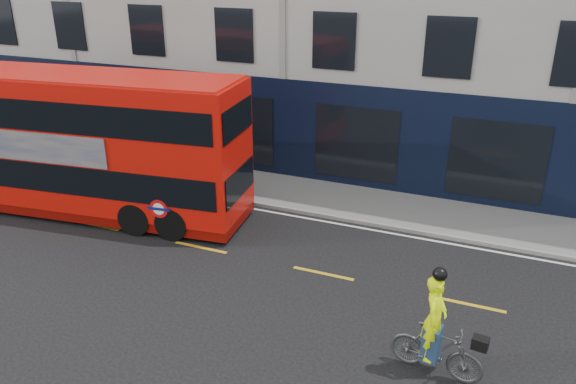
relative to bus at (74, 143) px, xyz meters
The scene contains 7 objects.
ground 6.31m from the bus, 24.27° to the right, with size 120.00×120.00×0.00m, color black.
pavement 7.12m from the bus, 37.91° to the left, with size 60.00×3.00×0.12m, color slate.
kerb 6.37m from the bus, 26.33° to the left, with size 60.00×0.12×0.13m, color gray.
road_edge_line 6.28m from the bus, 23.66° to the left, with size 58.00×0.10×0.01m, color silver.
lane_dashes 5.90m from the bus, ahead, with size 58.00×0.12×0.01m, color gold, non-canonical shape.
bus is the anchor object (origin of this frame).
cyclist 13.46m from the bus, 16.69° to the right, with size 2.06×0.82×2.58m.
Camera 1 is at (8.35, -11.56, 8.32)m, focal length 35.00 mm.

